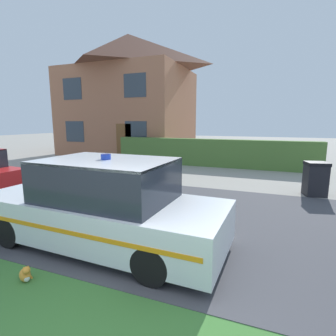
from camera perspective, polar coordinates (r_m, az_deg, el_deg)
name	(u,v)px	position (r m, az deg, el deg)	size (l,w,h in m)	color
road_strip	(197,219)	(6.16, 6.24, -10.99)	(28.00, 5.78, 0.01)	#424247
garden_hedge	(210,153)	(13.28, 9.17, 3.29)	(10.03, 0.50, 1.36)	#4C7233
police_car	(102,205)	(4.88, -14.07, -7.90)	(4.58, 1.86, 1.65)	black
cat	(25,274)	(4.42, -28.62, -19.67)	(0.26, 0.26, 0.26)	orange
house_left	(129,94)	(19.32, -8.44, 15.61)	(8.38, 6.75, 8.09)	#A86B4C
wheelie_bin	(315,179)	(9.05, 29.43, -2.06)	(0.71, 0.68, 1.03)	black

